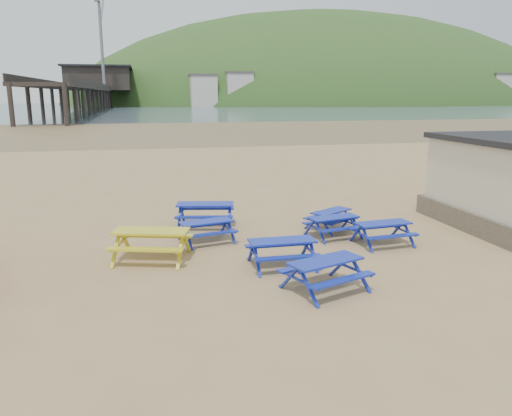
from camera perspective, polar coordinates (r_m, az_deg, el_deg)
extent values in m
plane|color=tan|center=(14.87, 2.15, -4.97)|extent=(400.00, 400.00, 0.00)
plane|color=brown|center=(68.92, -9.87, 8.88)|extent=(400.00, 400.00, 0.00)
plane|color=#475966|center=(183.76, -11.92, 11.17)|extent=(400.00, 400.00, 0.00)
cube|color=#1D0D96|center=(17.53, -5.84, 0.44)|extent=(2.09, 1.15, 0.05)
cube|color=#1D0D96|center=(18.24, -5.65, -0.06)|extent=(1.99, 0.67, 0.05)
cube|color=#1D0D96|center=(16.96, -5.99, -1.05)|extent=(1.99, 0.67, 0.05)
cube|color=#1D0D96|center=(16.37, 8.89, -1.06)|extent=(1.71, 0.94, 0.04)
cube|color=#1D0D96|center=(16.87, 7.86, -1.49)|extent=(1.63, 0.55, 0.04)
cube|color=#1D0D96|center=(16.00, 9.92, -2.36)|extent=(1.63, 0.55, 0.04)
cube|color=#1D0D96|center=(17.36, 8.59, -0.35)|extent=(1.64, 1.29, 0.04)
cube|color=#1D0D96|center=(17.73, 7.27, -0.83)|extent=(1.44, 0.96, 0.04)
cube|color=#1D0D96|center=(17.11, 9.91, -1.42)|extent=(1.44, 0.96, 0.04)
cube|color=#1D0D96|center=(13.39, 3.02, -3.77)|extent=(1.79, 0.70, 0.05)
cube|color=#1D0D96|center=(14.02, 2.36, -4.18)|extent=(1.78, 0.26, 0.05)
cube|color=#1D0D96|center=(12.93, 3.71, -5.68)|extent=(1.78, 0.26, 0.05)
cube|color=#1D0D96|center=(11.88, 7.97, -6.01)|extent=(1.95, 1.28, 0.05)
cube|color=#1D0D96|center=(12.40, 6.11, -6.50)|extent=(1.79, 0.85, 0.05)
cube|color=#1D0D96|center=(11.55, 9.90, -8.12)|extent=(1.79, 0.85, 0.05)
cube|color=#1D0D96|center=(15.82, 14.33, -1.69)|extent=(1.75, 0.81, 0.05)
cube|color=#1D0D96|center=(16.35, 13.23, -2.12)|extent=(1.71, 0.39, 0.05)
cube|color=#1D0D96|center=(15.43, 15.39, -3.13)|extent=(1.71, 0.39, 0.05)
cube|color=gold|center=(14.19, -11.90, -2.59)|extent=(2.21, 1.36, 0.06)
cube|color=gold|center=(14.92, -11.14, -3.08)|extent=(2.06, 0.86, 0.06)
cube|color=gold|center=(13.65, -12.60, -4.66)|extent=(2.06, 0.86, 0.06)
cube|color=black|center=(189.21, -17.63, 12.71)|extent=(9.00, 220.00, 0.60)
cube|color=black|center=(200.25, -17.46, 13.84)|extent=(22.00, 30.00, 8.00)
cube|color=black|center=(200.42, -17.55, 15.07)|extent=(24.00, 32.00, 0.60)
cylinder|color=slate|center=(178.70, -17.22, 17.26)|extent=(1.00, 1.00, 28.00)
cube|color=slate|center=(194.10, -17.19, 20.74)|extent=(0.60, 25.63, 12.38)
ellipsoid|color=#2D4C1E|center=(261.46, 8.29, 9.53)|extent=(264.00, 144.00, 108.00)
cube|color=#1D0D96|center=(15.68, -5.68, -1.57)|extent=(1.73, 0.98, 0.05)
cube|color=#1D0D96|center=(16.24, -6.32, -2.00)|extent=(1.64, 0.58, 0.05)
cube|color=#1D0D96|center=(15.26, -4.96, -2.95)|extent=(1.64, 0.58, 0.05)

